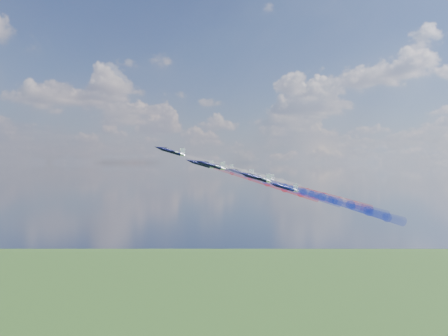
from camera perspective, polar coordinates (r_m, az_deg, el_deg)
jet_lead at (r=170.86m, az=-5.87°, el=1.83°), size 13.72×12.22×6.24m
trail_lead at (r=177.87m, az=2.24°, el=-0.52°), size 41.54×18.34×15.44m
jet_inner_left at (r=164.41m, az=-1.41°, el=0.30°), size 13.72×12.22×6.24m
trail_inner_left at (r=173.52m, az=6.75°, el=-2.06°), size 41.54×18.34×15.44m
jet_inner_right at (r=184.24m, az=-2.53°, el=0.43°), size 13.72×12.22×6.24m
trail_inner_right at (r=192.67m, az=4.85°, el=-1.70°), size 41.54×18.34×15.44m
jet_outer_left at (r=157.58m, az=3.64°, el=-1.09°), size 13.72×12.22×6.24m
trail_outer_left at (r=168.93m, az=11.78°, el=-3.43°), size 41.54×18.34×15.44m
jet_center_third at (r=178.57m, az=1.90°, el=-0.53°), size 13.72×12.22×6.24m
trail_center_third at (r=188.97m, az=9.25°, el=-2.65°), size 41.54×18.34×15.44m
jet_outer_right at (r=197.64m, az=-0.23°, el=0.04°), size 13.72×12.22×6.24m
trail_outer_right at (r=206.95m, az=6.56°, el=-1.92°), size 41.54×18.34×15.44m
jet_rear_left at (r=172.08m, az=6.78°, el=-2.16°), size 13.72×12.22×6.24m
trail_rear_left at (r=184.61m, az=14.06°, el=-4.21°), size 41.54×18.34×15.44m
jet_rear_right at (r=192.50m, az=4.31°, el=-1.07°), size 13.72×12.22×6.24m
trail_rear_right at (r=203.79m, az=11.02°, el=-3.00°), size 41.54×18.34×15.44m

